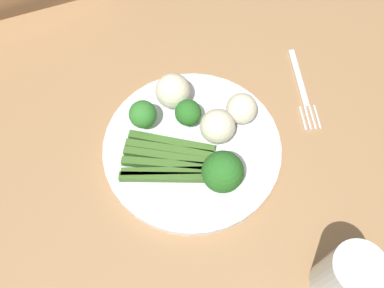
{
  "coord_description": "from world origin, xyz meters",
  "views": [
    {
      "loc": [
        0.08,
        0.24,
        1.33
      ],
      "look_at": [
        -0.02,
        -0.04,
        0.77
      ],
      "focal_mm": 38.82,
      "sensor_mm": 36.0,
      "label": 1
    }
  ],
  "objects_px": {
    "broccoli_outer_edge": "(223,172)",
    "fork": "(302,89)",
    "water_glass": "(346,276)",
    "plate": "(192,148)",
    "cauliflower_left": "(242,109)",
    "chair": "(37,53)",
    "broccoli_back_right": "(188,113)",
    "cauliflower_mid": "(173,91)",
    "asparagus_bundle": "(168,161)",
    "broccoli_back": "(143,115)",
    "dining_table": "(189,199)",
    "cauliflower_right": "(218,126)"
  },
  "relations": [
    {
      "from": "broccoli_outer_edge",
      "to": "fork",
      "type": "bearing_deg",
      "value": -149.9
    },
    {
      "from": "water_glass",
      "to": "fork",
      "type": "bearing_deg",
      "value": -110.12
    },
    {
      "from": "plate",
      "to": "cauliflower_left",
      "type": "relative_size",
      "value": 5.66
    },
    {
      "from": "chair",
      "to": "plate",
      "type": "relative_size",
      "value": 3.14
    },
    {
      "from": "broccoli_outer_edge",
      "to": "plate",
      "type": "bearing_deg",
      "value": -76.98
    },
    {
      "from": "broccoli_back_right",
      "to": "water_glass",
      "type": "distance_m",
      "value": 0.31
    },
    {
      "from": "chair",
      "to": "cauliflower_mid",
      "type": "xyz_separation_m",
      "value": [
        -0.23,
        0.43,
        0.29
      ]
    },
    {
      "from": "cauliflower_mid",
      "to": "fork",
      "type": "bearing_deg",
      "value": 167.61
    },
    {
      "from": "plate",
      "to": "cauliflower_left",
      "type": "xyz_separation_m",
      "value": [
        -0.09,
        -0.02,
        0.03
      ]
    },
    {
      "from": "asparagus_bundle",
      "to": "water_glass",
      "type": "relative_size",
      "value": 1.43
    },
    {
      "from": "broccoli_back",
      "to": "asparagus_bundle",
      "type": "bearing_deg",
      "value": 99.48
    },
    {
      "from": "broccoli_back_right",
      "to": "broccoli_outer_edge",
      "type": "distance_m",
      "value": 0.12
    },
    {
      "from": "broccoli_back_right",
      "to": "cauliflower_left",
      "type": "xyz_separation_m",
      "value": [
        -0.08,
        0.02,
        -0.0
      ]
    },
    {
      "from": "fork",
      "to": "broccoli_back",
      "type": "bearing_deg",
      "value": -79.68
    },
    {
      "from": "dining_table",
      "to": "cauliflower_mid",
      "type": "bearing_deg",
      "value": -99.55
    },
    {
      "from": "chair",
      "to": "water_glass",
      "type": "height_order",
      "value": "chair"
    },
    {
      "from": "asparagus_bundle",
      "to": "broccoli_back_right",
      "type": "bearing_deg",
      "value": -106.74
    },
    {
      "from": "cauliflower_mid",
      "to": "water_glass",
      "type": "xyz_separation_m",
      "value": [
        -0.11,
        0.34,
        0.01
      ]
    },
    {
      "from": "chair",
      "to": "water_glass",
      "type": "relative_size",
      "value": 8.11
    },
    {
      "from": "broccoli_outer_edge",
      "to": "cauliflower_mid",
      "type": "height_order",
      "value": "broccoli_outer_edge"
    },
    {
      "from": "cauliflower_right",
      "to": "fork",
      "type": "bearing_deg",
      "value": -167.94
    },
    {
      "from": "dining_table",
      "to": "broccoli_outer_edge",
      "type": "relative_size",
      "value": 18.56
    },
    {
      "from": "asparagus_bundle",
      "to": "cauliflower_left",
      "type": "relative_size",
      "value": 3.14
    },
    {
      "from": "chair",
      "to": "broccoli_outer_edge",
      "type": "height_order",
      "value": "chair"
    },
    {
      "from": "asparagus_bundle",
      "to": "water_glass",
      "type": "distance_m",
      "value": 0.29
    },
    {
      "from": "dining_table",
      "to": "asparagus_bundle",
      "type": "relative_size",
      "value": 8.83
    },
    {
      "from": "broccoli_outer_edge",
      "to": "cauliflower_mid",
      "type": "bearing_deg",
      "value": -84.37
    },
    {
      "from": "cauliflower_left",
      "to": "cauliflower_mid",
      "type": "bearing_deg",
      "value": -36.61
    },
    {
      "from": "chair",
      "to": "cauliflower_left",
      "type": "bearing_deg",
      "value": 119.96
    },
    {
      "from": "broccoli_back_right",
      "to": "dining_table",
      "type": "bearing_deg",
      "value": 69.83
    },
    {
      "from": "cauliflower_mid",
      "to": "cauliflower_left",
      "type": "bearing_deg",
      "value": 143.39
    },
    {
      "from": "water_glass",
      "to": "broccoli_back",
      "type": "bearing_deg",
      "value": -62.75
    },
    {
      "from": "broccoli_back_right",
      "to": "water_glass",
      "type": "height_order",
      "value": "water_glass"
    },
    {
      "from": "broccoli_back_right",
      "to": "cauliflower_mid",
      "type": "bearing_deg",
      "value": -80.69
    },
    {
      "from": "broccoli_back_right",
      "to": "chair",
      "type": "bearing_deg",
      "value": -63.63
    },
    {
      "from": "plate",
      "to": "broccoli_outer_edge",
      "type": "relative_size",
      "value": 3.79
    },
    {
      "from": "plate",
      "to": "water_glass",
      "type": "height_order",
      "value": "water_glass"
    },
    {
      "from": "chair",
      "to": "asparagus_bundle",
      "type": "bearing_deg",
      "value": 106.41
    },
    {
      "from": "cauliflower_mid",
      "to": "broccoli_outer_edge",
      "type": "bearing_deg",
      "value": 95.63
    },
    {
      "from": "plate",
      "to": "broccoli_outer_edge",
      "type": "height_order",
      "value": "broccoli_outer_edge"
    },
    {
      "from": "broccoli_back",
      "to": "plate",
      "type": "bearing_deg",
      "value": 132.75
    },
    {
      "from": "chair",
      "to": "broccoli_outer_edge",
      "type": "relative_size",
      "value": 11.92
    },
    {
      "from": "cauliflower_left",
      "to": "plate",
      "type": "bearing_deg",
      "value": 13.15
    },
    {
      "from": "broccoli_back_right",
      "to": "broccoli_back",
      "type": "xyz_separation_m",
      "value": [
        0.07,
        -0.02,
        0.0
      ]
    },
    {
      "from": "chair",
      "to": "fork",
      "type": "height_order",
      "value": "chair"
    },
    {
      "from": "cauliflower_mid",
      "to": "cauliflower_left",
      "type": "relative_size",
      "value": 1.16
    },
    {
      "from": "dining_table",
      "to": "cauliflower_right",
      "type": "relative_size",
      "value": 25.06
    },
    {
      "from": "chair",
      "to": "water_glass",
      "type": "xyz_separation_m",
      "value": [
        -0.34,
        0.78,
        0.3
      ]
    },
    {
      "from": "dining_table",
      "to": "broccoli_outer_edge",
      "type": "bearing_deg",
      "value": 135.48
    },
    {
      "from": "cauliflower_mid",
      "to": "water_glass",
      "type": "height_order",
      "value": "water_glass"
    }
  ]
}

